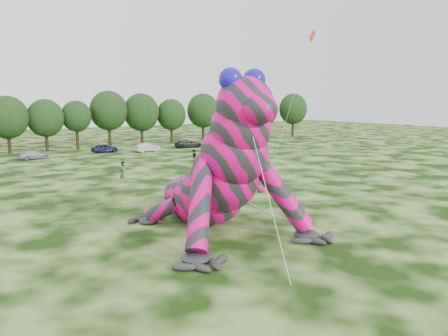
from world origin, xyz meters
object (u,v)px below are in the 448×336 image
Objects in this scene: car_5 at (147,147)px; spectator_3 at (240,154)px; tree_15 at (245,118)px; car_6 at (189,144)px; tree_8 at (46,125)px; tree_11 at (142,119)px; flying_kite at (309,47)px; car_4 at (105,148)px; car_3 at (34,155)px; spectator_1 at (123,170)px; inflatable_gecko at (201,149)px; tree_14 at (224,119)px; tree_9 at (77,125)px; tree_13 at (203,118)px; spectator_5 at (230,170)px; tree_12 at (171,121)px; tree_17 at (293,115)px; tree_16 at (265,117)px; spectator_2 at (194,155)px; tree_7 at (8,125)px; car_7 at (233,141)px; tree_10 at (109,119)px.

car_5 is 18.50m from spectator_3.
car_6 is (-19.40, -8.87, -4.10)m from tree_15.
tree_11 is at bearing 3.84° from tree_8.
car_5 is at bearing -35.20° from tree_8.
car_5 is 9.32m from car_6.
flying_kite is 3.66× the size of car_4.
car_3 is 23.36m from spectator_1.
inflatable_gecko is 2.27× the size of tree_14.
car_4 is 2.32× the size of spectator_1.
tree_9 reaches higher than car_4.
tree_11 is at bearing 175.42° from tree_13.
tree_15 is 6.15× the size of spectator_5.
tree_15 reaches higher than spectator_5.
tree_17 is (31.94, -1.08, 0.66)m from tree_12.
spectator_2 is at bearing -142.07° from tree_16.
tree_17 reaches higher than tree_8.
tree_7 is 32.38m from spectator_2.
tree_12 is 13.49m from tree_14.
inflatable_gecko reaches higher than tree_13.
tree_11 is at bearing 53.47° from car_7.
tree_10 is at bearing 153.18° from spectator_5.
car_6 is 18.45m from spectator_2.
tree_11 is 11.53m from car_6.
tree_14 is 1.82× the size of car_6.
car_5 is 2.85× the size of spectator_5.
tree_17 is at bearing -88.78° from car_4.
spectator_2 is at bearing 174.87° from car_5.
tree_17 is (44.55, -1.92, -0.10)m from tree_10.
tree_8 is 1.99× the size of car_3.
tree_15 is at bearing 0.65° from tree_9.
car_3 is at bearing -144.67° from tree_10.
tree_10 is at bearing -31.09° from car_4.
tree_9 is 1.76× the size of car_7.
tree_10 is 10.65m from car_4.
tree_9 is at bearing 47.31° from spectator_1.
tree_17 reaches higher than tree_9.
spectator_3 is (-28.05, -29.31, -3.79)m from tree_16.
tree_10 is at bearing 176.20° from tree_12.
tree_9 is 44.43m from tree_16.
car_7 is at bearing 117.60° from spectator_5.
tree_10 is 44.59m from tree_17.
tree_7 reaches higher than tree_14.
car_7 is (33.63, -7.45, -3.76)m from tree_8.
tree_16 is 2.16× the size of car_4.
car_3 is at bearing -160.20° from tree_12.
car_6 is at bearing 132.12° from spectator_5.
car_6 is (-0.94, -8.84, -3.77)m from tree_12.
flying_kite reaches higher than tree_10.
tree_9 is 0.86× the size of tree_13.
tree_8 reaches higher than spectator_2.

